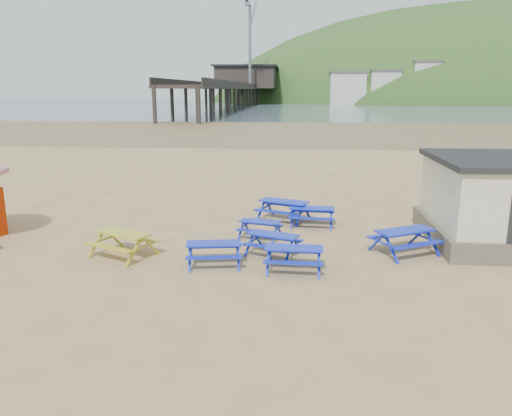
{
  "coord_description": "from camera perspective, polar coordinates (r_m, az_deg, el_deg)",
  "views": [
    {
      "loc": [
        1.81,
        -17.33,
        5.49
      ],
      "look_at": [
        0.28,
        1.5,
        1.0
      ],
      "focal_mm": 35.0,
      "sensor_mm": 36.0,
      "label": 1
    }
  ],
  "objects": [
    {
      "name": "picnic_table_blue_g",
      "position": [
        16.11,
        -4.8,
        -5.22
      ],
      "size": [
        1.95,
        1.66,
        0.74
      ],
      "rotation": [
        0.0,
        0.0,
        0.15
      ],
      "color": "#1936B6",
      "rests_on": "ground"
    },
    {
      "name": "picnic_table_yellow",
      "position": [
        17.42,
        -14.93,
        -4.01
      ],
      "size": [
        2.51,
        2.33,
        0.84
      ],
      "rotation": [
        0.0,
        0.0,
        -0.46
      ],
      "color": "#AF9A17",
      "rests_on": "ground"
    },
    {
      "name": "picnic_table_blue_f",
      "position": [
        17.84,
        16.61,
        -3.7
      ],
      "size": [
        2.55,
        2.38,
        0.85
      ],
      "rotation": [
        0.0,
        0.0,
        0.49
      ],
      "color": "#1936B6",
      "rests_on": "ground"
    },
    {
      "name": "picnic_table_blue_d",
      "position": [
        17.05,
        1.97,
        -4.14
      ],
      "size": [
        2.1,
        1.91,
        0.72
      ],
      "rotation": [
        0.0,
        0.0,
        -0.38
      ],
      "color": "#1936B6",
      "rests_on": "ground"
    },
    {
      "name": "picnic_table_blue_e",
      "position": [
        15.61,
        4.35,
        -5.79
      ],
      "size": [
        1.84,
        1.5,
        0.75
      ],
      "rotation": [
        0.0,
        0.0,
        -0.04
      ],
      "color": "#1936B6",
      "rests_on": "ground"
    },
    {
      "name": "picnic_table_blue_a",
      "position": [
        18.99,
        0.47,
        -2.42
      ],
      "size": [
        1.78,
        1.56,
        0.64
      ],
      "rotation": [
        0.0,
        0.0,
        -0.24
      ],
      "color": "#1936B6",
      "rests_on": "ground"
    },
    {
      "name": "sea",
      "position": [
        187.41,
        4.16,
        11.65
      ],
      "size": [
        400.0,
        400.0,
        0.0
      ],
      "primitive_type": "plane",
      "color": "#4C5F6C",
      "rests_on": "ground"
    },
    {
      "name": "headland_town",
      "position": [
        262.73,
        24.54,
        8.82
      ],
      "size": [
        264.0,
        144.0,
        108.0
      ],
      "color": "#2D4C1E",
      "rests_on": "ground"
    },
    {
      "name": "wet_sand",
      "position": [
        72.56,
        3.22,
        9.01
      ],
      "size": [
        400.0,
        400.0,
        0.0
      ],
      "primitive_type": "plane",
      "color": "brown",
      "rests_on": "ground"
    },
    {
      "name": "pier",
      "position": [
        196.56,
        -1.19,
        13.35
      ],
      "size": [
        24.0,
        220.0,
        39.29
      ],
      "color": "black",
      "rests_on": "ground"
    },
    {
      "name": "picnic_table_blue_c",
      "position": [
        20.74,
        6.4,
        -0.96
      ],
      "size": [
        1.94,
        1.61,
        0.77
      ],
      "rotation": [
        0.0,
        0.0,
        -0.08
      ],
      "color": "#1936B6",
      "rests_on": "ground"
    },
    {
      "name": "ground",
      "position": [
        18.26,
        -1.27,
        -4.12
      ],
      "size": [
        400.0,
        400.0,
        0.0
      ],
      "primitive_type": "plane",
      "color": "tan",
      "rests_on": "ground"
    },
    {
      "name": "picnic_table_blue_b",
      "position": [
        21.45,
        3.19,
        -0.29
      ],
      "size": [
        2.55,
        2.33,
        0.87
      ],
      "rotation": [
        0.0,
        0.0,
        -0.4
      ],
      "color": "#1936B6",
      "rests_on": "ground"
    }
  ]
}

